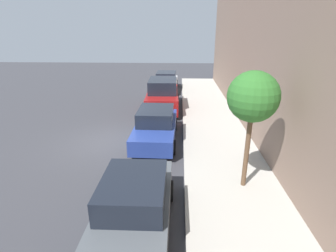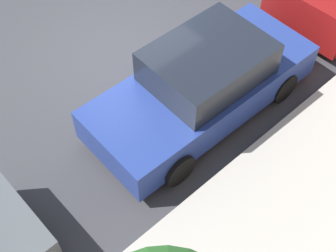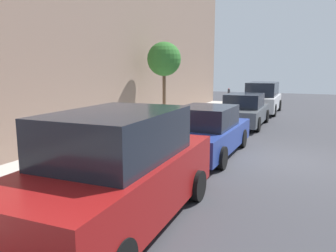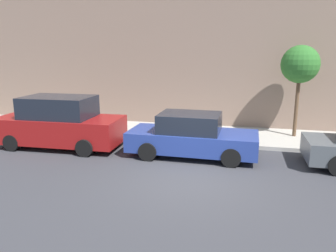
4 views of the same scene
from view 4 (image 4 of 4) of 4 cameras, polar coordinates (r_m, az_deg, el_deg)
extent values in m
plane|color=#38383D|center=(9.70, 3.53, -9.25)|extent=(60.00, 60.00, 0.00)
cube|color=#B2ADA3|center=(14.48, 6.99, -1.51)|extent=(3.19, 32.00, 0.15)
cube|color=#846B5B|center=(16.69, 8.55, 18.10)|extent=(2.00, 32.00, 10.42)
cylinder|color=black|center=(12.67, 25.84, -3.65)|extent=(0.22, 0.66, 0.66)
cube|color=navy|center=(11.61, 4.26, -2.59)|extent=(1.88, 4.53, 0.68)
cube|color=black|center=(11.47, 3.83, 0.62)|extent=(1.62, 2.13, 0.64)
cylinder|color=black|center=(11.19, -3.55, -4.48)|extent=(0.22, 0.63, 0.63)
cylinder|color=black|center=(12.76, -1.35, -2.27)|extent=(0.22, 0.63, 0.63)
cylinder|color=black|center=(10.75, 10.91, -5.43)|extent=(0.22, 0.63, 0.63)
cylinder|color=black|center=(12.37, 11.28, -3.00)|extent=(0.22, 0.63, 0.63)
cube|color=maroon|center=(13.36, -18.25, -0.53)|extent=(2.09, 4.85, 0.96)
cube|color=black|center=(13.20, -18.52, 3.19)|extent=(1.79, 2.65, 0.80)
cylinder|color=black|center=(13.57, -25.56, -2.64)|extent=(0.22, 0.63, 0.63)
cylinder|color=black|center=(15.01, -21.17, -0.85)|extent=(0.22, 0.63, 0.63)
cylinder|color=black|center=(11.96, -14.32, -3.73)|extent=(0.22, 0.63, 0.63)
cylinder|color=black|center=(13.57, -10.72, -1.58)|extent=(0.22, 0.63, 0.63)
cylinder|color=brown|center=(14.62, 21.47, 3.27)|extent=(0.15, 0.15, 2.57)
sphere|color=#2D6B28|center=(14.46, 22.03, 9.94)|extent=(1.53, 1.53, 1.53)
camera|label=1|loc=(15.59, 53.44, 12.85)|focal=28.00mm
camera|label=2|loc=(15.57, 25.21, 24.38)|focal=50.00mm
camera|label=3|loc=(14.10, -41.85, 5.59)|focal=35.00mm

